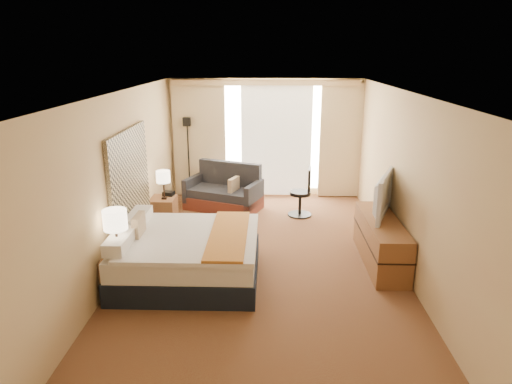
{
  "coord_description": "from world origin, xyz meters",
  "views": [
    {
      "loc": [
        0.1,
        -6.54,
        3.15
      ],
      "look_at": [
        -0.11,
        0.4,
        1.0
      ],
      "focal_mm": 32.0,
      "sensor_mm": 36.0,
      "label": 1
    }
  ],
  "objects_px": {
    "media_dresser": "(381,241)",
    "lamp_right": "(163,177)",
    "nightstand_left": "(123,274)",
    "lamp_left": "(115,221)",
    "bed": "(188,255)",
    "floor_lamp": "(188,141)",
    "television": "(377,194)",
    "loveseat": "(225,194)",
    "nightstand_right": "(164,212)",
    "desk_chair": "(303,195)"
  },
  "relations": [
    {
      "from": "media_dresser",
      "to": "lamp_right",
      "type": "distance_m",
      "value": 3.96
    },
    {
      "from": "nightstand_left",
      "to": "lamp_left",
      "type": "distance_m",
      "value": 0.78
    },
    {
      "from": "nightstand_left",
      "to": "media_dresser",
      "type": "height_order",
      "value": "media_dresser"
    },
    {
      "from": "nightstand_left",
      "to": "bed",
      "type": "bearing_deg",
      "value": 29.48
    },
    {
      "from": "nightstand_left",
      "to": "floor_lamp",
      "type": "height_order",
      "value": "floor_lamp"
    },
    {
      "from": "television",
      "to": "loveseat",
      "type": "bearing_deg",
      "value": 71.65
    },
    {
      "from": "nightstand_left",
      "to": "loveseat",
      "type": "xyz_separation_m",
      "value": [
        1.04,
        3.54,
        0.04
      ]
    },
    {
      "from": "media_dresser",
      "to": "television",
      "type": "relative_size",
      "value": 1.55
    },
    {
      "from": "nightstand_right",
      "to": "bed",
      "type": "relative_size",
      "value": 0.28
    },
    {
      "from": "lamp_right",
      "to": "media_dresser",
      "type": "bearing_deg",
      "value": -20.88
    },
    {
      "from": "nightstand_left",
      "to": "loveseat",
      "type": "height_order",
      "value": "loveseat"
    },
    {
      "from": "bed",
      "to": "floor_lamp",
      "type": "relative_size",
      "value": 1.1
    },
    {
      "from": "bed",
      "to": "nightstand_right",
      "type": "bearing_deg",
      "value": 111.62
    },
    {
      "from": "loveseat",
      "to": "lamp_left",
      "type": "height_order",
      "value": "lamp_left"
    },
    {
      "from": "nightstand_left",
      "to": "media_dresser",
      "type": "distance_m",
      "value": 3.85
    },
    {
      "from": "nightstand_right",
      "to": "desk_chair",
      "type": "distance_m",
      "value": 2.72
    },
    {
      "from": "nightstand_left",
      "to": "desk_chair",
      "type": "distance_m",
      "value": 4.11
    },
    {
      "from": "bed",
      "to": "loveseat",
      "type": "xyz_separation_m",
      "value": [
        0.23,
        3.08,
        -0.04
      ]
    },
    {
      "from": "floor_lamp",
      "to": "desk_chair",
      "type": "relative_size",
      "value": 1.82
    },
    {
      "from": "nightstand_left",
      "to": "floor_lamp",
      "type": "bearing_deg",
      "value": 87.69
    },
    {
      "from": "bed",
      "to": "floor_lamp",
      "type": "height_order",
      "value": "floor_lamp"
    },
    {
      "from": "floor_lamp",
      "to": "lamp_left",
      "type": "bearing_deg",
      "value": -92.55
    },
    {
      "from": "lamp_right",
      "to": "television",
      "type": "distance_m",
      "value": 3.79
    },
    {
      "from": "bed",
      "to": "television",
      "type": "xyz_separation_m",
      "value": [
        2.84,
        0.85,
        0.68
      ]
    },
    {
      "from": "bed",
      "to": "desk_chair",
      "type": "height_order",
      "value": "desk_chair"
    },
    {
      "from": "nightstand_right",
      "to": "bed",
      "type": "xyz_separation_m",
      "value": [
        0.81,
        -2.04,
        0.08
      ]
    },
    {
      "from": "bed",
      "to": "loveseat",
      "type": "bearing_deg",
      "value": 85.68
    },
    {
      "from": "desk_chair",
      "to": "television",
      "type": "height_order",
      "value": "television"
    },
    {
      "from": "floor_lamp",
      "to": "bed",
      "type": "bearing_deg",
      "value": -80.75
    },
    {
      "from": "floor_lamp",
      "to": "lamp_left",
      "type": "xyz_separation_m",
      "value": [
        -0.19,
        -4.38,
        -0.21
      ]
    },
    {
      "from": "desk_chair",
      "to": "nightstand_left",
      "type": "bearing_deg",
      "value": -123.56
    },
    {
      "from": "bed",
      "to": "lamp_right",
      "type": "height_order",
      "value": "lamp_right"
    },
    {
      "from": "floor_lamp",
      "to": "lamp_right",
      "type": "height_order",
      "value": "floor_lamp"
    },
    {
      "from": "nightstand_left",
      "to": "desk_chair",
      "type": "relative_size",
      "value": 0.56
    },
    {
      "from": "media_dresser",
      "to": "television",
      "type": "distance_m",
      "value": 0.73
    },
    {
      "from": "loveseat",
      "to": "television",
      "type": "distance_m",
      "value": 3.51
    },
    {
      "from": "nightstand_left",
      "to": "lamp_right",
      "type": "xyz_separation_m",
      "value": [
        0.04,
        2.45,
        0.69
      ]
    },
    {
      "from": "desk_chair",
      "to": "lamp_left",
      "type": "relative_size",
      "value": 1.5
    },
    {
      "from": "loveseat",
      "to": "nightstand_right",
      "type": "bearing_deg",
      "value": -113.66
    },
    {
      "from": "media_dresser",
      "to": "lamp_left",
      "type": "bearing_deg",
      "value": -163.79
    },
    {
      "from": "nightstand_right",
      "to": "lamp_right",
      "type": "height_order",
      "value": "lamp_right"
    },
    {
      "from": "lamp_left",
      "to": "nightstand_left",
      "type": "bearing_deg",
      "value": 58.7
    },
    {
      "from": "nightstand_right",
      "to": "lamp_right",
      "type": "xyz_separation_m",
      "value": [
        0.04,
        -0.05,
        0.69
      ]
    },
    {
      "from": "nightstand_right",
      "to": "lamp_left",
      "type": "distance_m",
      "value": 2.65
    },
    {
      "from": "desk_chair",
      "to": "lamp_left",
      "type": "xyz_separation_m",
      "value": [
        -2.66,
        -3.18,
        0.62
      ]
    },
    {
      "from": "nightstand_left",
      "to": "floor_lamp",
      "type": "distance_m",
      "value": 4.46
    },
    {
      "from": "floor_lamp",
      "to": "lamp_right",
      "type": "distance_m",
      "value": 1.93
    },
    {
      "from": "bed",
      "to": "floor_lamp",
      "type": "bearing_deg",
      "value": 99.25
    },
    {
      "from": "nightstand_left",
      "to": "nightstand_right",
      "type": "height_order",
      "value": "same"
    },
    {
      "from": "television",
      "to": "nightstand_left",
      "type": "bearing_deg",
      "value": 131.92
    }
  ]
}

